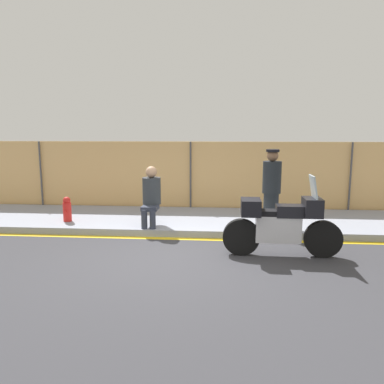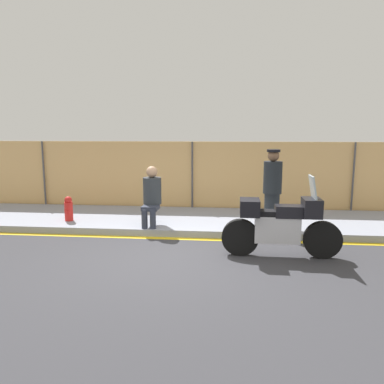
{
  "view_description": "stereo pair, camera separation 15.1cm",
  "coord_description": "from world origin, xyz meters",
  "px_view_note": "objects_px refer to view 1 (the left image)",
  "views": [
    {
      "loc": [
        0.89,
        -6.64,
        2.35
      ],
      "look_at": [
        0.25,
        1.34,
        1.03
      ],
      "focal_mm": 35.0,
      "sensor_mm": 36.0,
      "label": 1
    },
    {
      "loc": [
        1.04,
        -6.62,
        2.35
      ],
      "look_at": [
        0.25,
        1.34,
        1.03
      ],
      "focal_mm": 35.0,
      "sensor_mm": 36.0,
      "label": 2
    }
  ],
  "objects_px": {
    "officer_standing": "(272,187)",
    "fire_hydrant": "(67,209)",
    "person_seated_on_curb": "(151,193)",
    "motorcycle": "(281,224)"
  },
  "relations": [
    {
      "from": "officer_standing",
      "to": "fire_hydrant",
      "type": "xyz_separation_m",
      "value": [
        -4.9,
        -0.12,
        -0.6
      ]
    },
    {
      "from": "officer_standing",
      "to": "fire_hydrant",
      "type": "height_order",
      "value": "officer_standing"
    },
    {
      "from": "person_seated_on_curb",
      "to": "fire_hydrant",
      "type": "height_order",
      "value": "person_seated_on_curb"
    },
    {
      "from": "motorcycle",
      "to": "officer_standing",
      "type": "distance_m",
      "value": 1.88
    },
    {
      "from": "motorcycle",
      "to": "officer_standing",
      "type": "bearing_deg",
      "value": 89.43
    },
    {
      "from": "officer_standing",
      "to": "person_seated_on_curb",
      "type": "relative_size",
      "value": 1.28
    },
    {
      "from": "motorcycle",
      "to": "fire_hydrant",
      "type": "relative_size",
      "value": 3.68
    },
    {
      "from": "motorcycle",
      "to": "officer_standing",
      "type": "relative_size",
      "value": 1.26
    },
    {
      "from": "motorcycle",
      "to": "person_seated_on_curb",
      "type": "distance_m",
      "value": 3.16
    },
    {
      "from": "motorcycle",
      "to": "person_seated_on_curb",
      "type": "height_order",
      "value": "motorcycle"
    }
  ]
}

